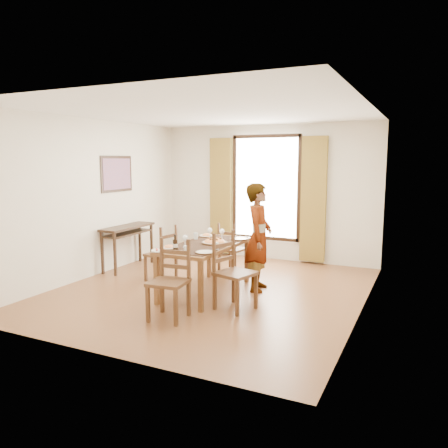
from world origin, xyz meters
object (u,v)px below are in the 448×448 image
at_px(dining_table, 205,248).
at_px(console_table, 128,232).
at_px(man, 259,237).
at_px(pasta_platter, 215,240).

bearing_deg(dining_table, console_table, 160.08).
height_order(dining_table, man, man).
height_order(dining_table, pasta_platter, pasta_platter).
relative_size(dining_table, man, 1.04).
relative_size(console_table, man, 0.72).
relative_size(console_table, pasta_platter, 3.00).
distance_m(console_table, man, 2.69).
bearing_deg(pasta_platter, man, 35.80).
xyz_separation_m(man, pasta_platter, (-0.56, -0.40, -0.02)).
relative_size(dining_table, pasta_platter, 4.29).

